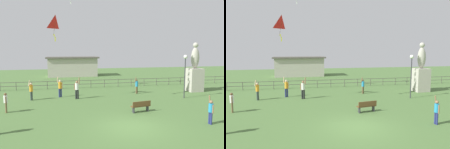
% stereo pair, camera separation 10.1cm
% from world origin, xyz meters
% --- Properties ---
extents(ground_plane, '(80.00, 80.00, 0.00)m').
position_xyz_m(ground_plane, '(0.00, 0.00, 0.00)').
color(ground_plane, '#4C7038').
extents(statue_monument, '(1.52, 1.52, 5.41)m').
position_xyz_m(statue_monument, '(10.13, 9.51, 1.87)').
color(statue_monument, '#B2AD9E').
rests_on(statue_monument, ground_plane).
extents(lamppost, '(0.36, 0.36, 4.15)m').
position_xyz_m(lamppost, '(7.23, 6.55, 3.04)').
color(lamppost, '#38383D').
rests_on(lamppost, ground_plane).
extents(park_bench, '(1.55, 0.68, 0.85)m').
position_xyz_m(park_bench, '(1.59, 2.90, 0.46)').
color(park_bench, brown).
rests_on(park_bench, ground_plane).
extents(person_1, '(0.53, 0.35, 2.04)m').
position_xyz_m(person_1, '(-2.88, 8.29, 1.02)').
color(person_1, black).
rests_on(person_1, ground_plane).
extents(person_2, '(0.38, 0.48, 1.91)m').
position_xyz_m(person_2, '(-7.02, 8.58, 0.96)').
color(person_2, '#3F4C47').
rests_on(person_2, ground_plane).
extents(person_3, '(0.54, 0.32, 2.00)m').
position_xyz_m(person_3, '(-4.45, 9.40, 1.00)').
color(person_3, navy).
rests_on(person_3, ground_plane).
extents(person_4, '(0.28, 0.47, 1.80)m').
position_xyz_m(person_4, '(4.99, -0.50, 0.90)').
color(person_4, navy).
rests_on(person_4, ground_plane).
extents(person_5, '(0.46, 0.36, 1.77)m').
position_xyz_m(person_5, '(3.43, 9.51, 0.89)').
color(person_5, brown).
rests_on(person_5, ground_plane).
extents(person_6, '(0.28, 0.43, 1.49)m').
position_xyz_m(person_6, '(-8.24, 4.79, 0.86)').
color(person_6, brown).
rests_on(person_6, ground_plane).
extents(kite_0, '(1.00, 0.93, 2.29)m').
position_xyz_m(kite_0, '(-4.64, 7.89, 7.01)').
color(kite_0, red).
extents(waterfront_railing, '(36.00, 0.06, 0.95)m').
position_xyz_m(waterfront_railing, '(-0.27, 14.00, 0.63)').
color(waterfront_railing, '#4C4742').
rests_on(waterfront_railing, ground_plane).
extents(pavilion_building, '(8.78, 3.71, 3.34)m').
position_xyz_m(pavilion_building, '(-2.72, 26.00, 1.70)').
color(pavilion_building, '#B7B2A3').
rests_on(pavilion_building, ground_plane).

